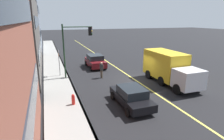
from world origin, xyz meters
TOP-DOWN VIEW (x-y plane):
  - ground at (0.00, 0.00)m, footprint 200.00×200.00m
  - sidewalk_slab at (0.00, 7.66)m, footprint 80.00×2.63m
  - curb_edge at (0.00, 6.42)m, footprint 80.00×0.16m
  - lane_stripe_center at (0.00, 0.00)m, footprint 80.00×0.16m
  - car_maroon at (6.40, 2.54)m, footprint 4.39×2.10m
  - car_black at (-5.32, 2.96)m, footprint 4.31×1.95m
  - truck_yellow at (-2.04, -2.63)m, footprint 6.72×2.41m
  - pedestrian_with_backpack at (1.73, 3.06)m, footprint 0.45×0.41m
  - traffic_light_mast at (2.79, 5.60)m, footprint 0.28×3.13m
  - street_sign_post at (3.74, 7.25)m, footprint 0.60×0.08m
  - fire_hydrant at (-4.01, 6.94)m, footprint 0.24×0.24m

SIDE VIEW (x-z plane):
  - ground at x=0.00m, z-range 0.00..0.00m
  - lane_stripe_center at x=0.00m, z-range 0.00..0.01m
  - sidewalk_slab at x=0.00m, z-range 0.00..0.15m
  - curb_edge at x=0.00m, z-range 0.00..0.15m
  - fire_hydrant at x=-4.01m, z-range 0.00..0.94m
  - car_black at x=-5.32m, z-range 0.02..1.47m
  - car_maroon at x=6.40m, z-range 0.02..1.68m
  - pedestrian_with_backpack at x=1.73m, z-range 0.15..1.91m
  - truck_yellow at x=-2.04m, z-range 0.08..3.11m
  - street_sign_post at x=3.74m, z-range 0.26..3.27m
  - traffic_light_mast at x=2.79m, z-range 1.01..6.67m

